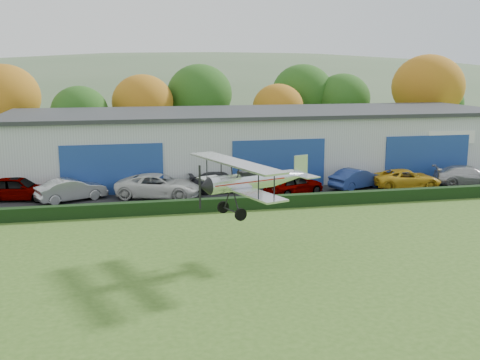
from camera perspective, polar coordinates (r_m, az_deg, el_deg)
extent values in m
plane|color=#395C1D|center=(21.00, 7.26, -13.83)|extent=(300.00, 300.00, 0.00)
cube|color=black|center=(40.99, 1.56, -1.15)|extent=(48.00, 9.00, 0.05)
cube|color=black|center=(36.38, 3.35, -2.17)|extent=(46.00, 0.60, 0.80)
cube|color=#B2B7BC|center=(47.72, 1.94, 3.65)|extent=(40.00, 12.00, 5.00)
cube|color=#2D3033|center=(47.44, 1.96, 6.82)|extent=(40.60, 12.60, 0.30)
cube|color=navy|center=(40.47, -12.65, 0.98)|extent=(7.00, 0.12, 3.60)
cube|color=navy|center=(42.05, 3.92, 1.61)|extent=(7.00, 0.12, 3.60)
cube|color=navy|center=(46.77, 18.21, 2.06)|extent=(7.00, 0.12, 3.60)
cylinder|color=#3D2614|center=(59.29, -22.25, 3.42)|extent=(0.36, 0.36, 3.15)
ellipsoid|color=#9C4B13|center=(58.91, -22.58, 7.71)|extent=(6.84, 6.84, 6.16)
cylinder|color=#3D2614|center=(56.52, -15.57, 3.14)|extent=(0.36, 0.36, 2.45)
ellipsoid|color=#1E4C14|center=(56.15, -15.76, 6.64)|extent=(5.32, 5.32, 4.79)
cylinder|color=#3D2614|center=(58.42, -9.58, 3.83)|extent=(0.36, 0.36, 2.80)
ellipsoid|color=#9C4B13|center=(58.04, -9.71, 7.71)|extent=(6.08, 6.08, 5.47)
cylinder|color=#3D2614|center=(60.92, -4.01, 4.43)|extent=(0.36, 0.36, 3.15)
ellipsoid|color=#1E4C14|center=(60.55, -4.07, 8.62)|extent=(6.84, 6.84, 6.16)
cylinder|color=#3D2614|center=(60.67, 3.78, 4.07)|extent=(0.36, 0.36, 2.45)
ellipsoid|color=#9C4B13|center=(60.33, 3.82, 7.34)|extent=(5.32, 5.32, 4.79)
cylinder|color=#3D2614|center=(65.12, 10.11, 4.57)|extent=(0.36, 0.36, 2.80)
ellipsoid|color=#1E4C14|center=(64.78, 10.23, 8.05)|extent=(6.08, 6.08, 5.47)
cylinder|color=#3D2614|center=(65.02, 18.02, 4.49)|extent=(0.36, 0.36, 3.50)
ellipsoid|color=#9C4B13|center=(64.66, 18.29, 8.85)|extent=(7.60, 7.60, 6.84)
cylinder|color=#3D2614|center=(70.53, 19.20, 4.49)|extent=(0.36, 0.36, 2.45)
ellipsoid|color=#1E4C14|center=(70.24, 19.39, 7.29)|extent=(5.32, 5.32, 4.79)
cylinder|color=#3D2614|center=(65.59, 6.21, 4.88)|extent=(0.36, 0.36, 3.15)
ellipsoid|color=#1E4C14|center=(65.24, 6.29, 8.77)|extent=(6.84, 6.84, 6.16)
ellipsoid|color=#4C6642|center=(161.92, -2.53, 2.72)|extent=(320.00, 196.00, 56.00)
ellipsoid|color=#4C6642|center=(185.97, 19.32, 4.93)|extent=(240.00, 126.00, 36.00)
imported|color=gray|center=(40.87, -21.36, -0.78)|extent=(5.04, 2.74, 1.63)
imported|color=silver|center=(39.53, -16.53, -0.94)|extent=(4.83, 3.36, 1.51)
imported|color=silver|center=(39.32, -8.15, -0.57)|extent=(6.29, 4.18, 1.60)
imported|color=black|center=(40.72, -1.79, -0.20)|extent=(4.80, 1.98, 1.39)
imported|color=gray|center=(39.95, 5.40, -0.41)|extent=(4.66, 3.13, 1.48)
imported|color=navy|center=(42.63, 11.61, 0.15)|extent=(4.70, 3.26, 1.47)
imported|color=gold|center=(43.66, 16.34, 0.12)|extent=(5.17, 2.80, 1.38)
imported|color=silver|center=(46.07, 21.92, 0.39)|extent=(5.47, 3.48, 1.48)
cylinder|color=silver|center=(26.10, 0.16, -0.21)|extent=(3.45, 1.86, 0.80)
cone|color=silver|center=(27.55, 4.90, 0.37)|extent=(2.11, 1.39, 0.80)
cone|color=black|center=(25.18, -3.55, -0.66)|extent=(0.68, 0.90, 0.80)
cube|color=#A71F0E|center=(26.22, 0.66, -0.05)|extent=(3.79, 1.99, 0.05)
cube|color=black|center=(26.25, 0.99, 0.69)|extent=(1.18, 0.85, 0.22)
cube|color=silver|center=(26.06, -0.17, -0.82)|extent=(3.14, 6.41, 0.09)
cube|color=silver|center=(25.75, -0.51, 1.74)|extent=(3.34, 6.77, 0.09)
cylinder|color=black|center=(23.81, 1.86, -0.51)|extent=(0.07, 0.07, 1.15)
cylinder|color=black|center=(24.25, 3.45, -0.31)|extent=(0.07, 0.07, 1.15)
cylinder|color=black|center=(27.73, -3.34, 1.17)|extent=(0.07, 0.07, 1.15)
cylinder|color=black|center=(28.10, -1.90, 1.32)|extent=(0.07, 0.07, 1.15)
cylinder|color=black|center=(25.54, -0.16, 0.96)|extent=(0.11, 0.20, 0.66)
cylinder|color=black|center=(26.06, -0.86, 1.17)|extent=(0.11, 0.20, 0.66)
cylinder|color=black|center=(25.68, -0.42, -2.13)|extent=(0.26, 0.60, 1.09)
cylinder|color=black|center=(26.31, -1.26, -1.80)|extent=(0.26, 0.60, 1.09)
cylinder|color=black|center=(26.12, -0.84, -3.10)|extent=(0.61, 1.62, 0.06)
cylinder|color=black|center=(25.46, 0.07, -3.48)|extent=(0.58, 0.30, 0.57)
cylinder|color=black|center=(26.79, -1.70, -2.73)|extent=(0.58, 0.30, 0.57)
cylinder|color=black|center=(27.96, 5.93, 0.05)|extent=(0.33, 0.16, 0.37)
cube|color=silver|center=(27.91, 5.94, 0.58)|extent=(1.51, 2.44, 0.05)
cube|color=silver|center=(27.88, 6.10, 1.50)|extent=(0.77, 0.31, 0.98)
cube|color=black|center=(25.07, -4.04, -0.72)|extent=(0.09, 0.12, 1.95)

